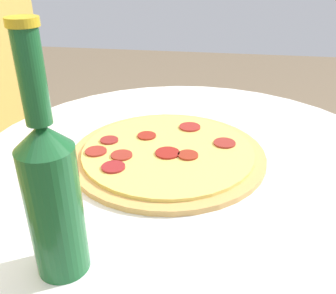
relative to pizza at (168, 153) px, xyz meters
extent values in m
cylinder|color=white|center=(0.01, -0.04, -0.02)|extent=(0.81, 0.81, 0.02)
cylinder|color=tan|center=(0.00, 0.00, 0.00)|extent=(0.36, 0.36, 0.01)
cylinder|color=#EACC60|center=(0.00, 0.00, 0.01)|extent=(0.31, 0.31, 0.01)
cylinder|color=maroon|center=(-0.03, 0.13, 0.01)|extent=(0.04, 0.04, 0.00)
cylinder|color=maroon|center=(0.02, 0.12, 0.01)|extent=(0.03, 0.03, 0.00)
cylinder|color=maroon|center=(-0.04, 0.08, 0.01)|extent=(0.04, 0.04, 0.00)
cylinder|color=maroon|center=(0.10, -0.03, 0.01)|extent=(0.04, 0.04, 0.00)
cylinder|color=maroon|center=(0.04, 0.05, 0.01)|extent=(0.04, 0.04, 0.00)
cylinder|color=maroon|center=(-0.08, 0.08, 0.01)|extent=(0.04, 0.04, 0.00)
cylinder|color=maroon|center=(-0.02, -0.04, 0.01)|extent=(0.04, 0.04, 0.00)
cylinder|color=maroon|center=(0.04, -0.10, 0.01)|extent=(0.04, 0.04, 0.00)
cylinder|color=maroon|center=(-0.02, 0.00, 0.01)|extent=(0.04, 0.04, 0.00)
cylinder|color=#195628|center=(-0.29, 0.08, 0.07)|extent=(0.06, 0.06, 0.16)
cone|color=#195628|center=(-0.29, 0.08, 0.17)|extent=(0.06, 0.06, 0.03)
cylinder|color=#195628|center=(-0.29, 0.08, 0.23)|extent=(0.03, 0.03, 0.09)
cylinder|color=gold|center=(-0.29, 0.08, 0.28)|extent=(0.03, 0.03, 0.01)
camera|label=1|loc=(-0.60, -0.09, 0.33)|focal=40.00mm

